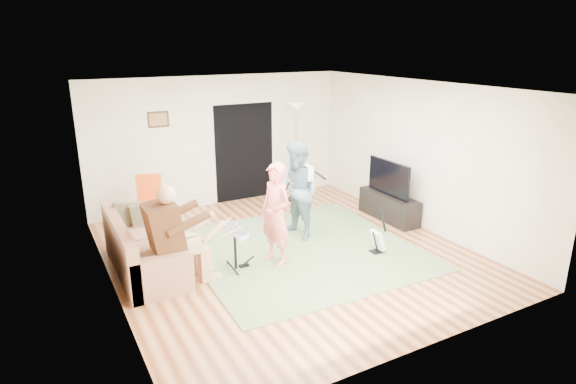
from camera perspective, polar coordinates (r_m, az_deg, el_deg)
The scene contains 19 objects.
floor at distance 8.04m, azimuth 0.08°, elevation -7.22°, with size 6.00×6.00×0.00m, color brown.
walls at distance 7.57m, azimuth 0.08°, elevation 2.10°, with size 5.50×6.00×2.70m, color silver, non-canonical shape.
ceiling at distance 7.33m, azimuth 0.09°, elevation 12.33°, with size 6.00×6.00×0.00m, color white.
window_blinds at distance 6.88m, azimuth -21.22°, elevation 1.04°, with size 2.05×2.05×0.00m, color brown.
doorway at distance 10.49m, azimuth -5.18°, elevation 4.70°, with size 2.10×2.10×0.00m, color black.
picture_frame at distance 9.77m, azimuth -15.13°, elevation 8.30°, with size 0.42×0.03×0.32m, color #3F2314.
area_rug at distance 8.15m, azimuth 1.68°, elevation -6.80°, with size 3.57×3.58×0.02m, color #5F7B4B.
sofa at distance 7.67m, azimuth -17.19°, elevation -7.00°, with size 0.87×2.11×0.85m.
drummer at distance 7.05m, azimuth -12.78°, elevation -6.19°, with size 0.97×0.54×1.48m.
drum_kit at distance 7.41m, azimuth -6.26°, elevation -7.02°, with size 0.37×0.66×0.68m.
singer at distance 7.40m, azimuth -1.47°, elevation -2.66°, with size 0.59×0.39×1.62m, color #FC6D71.
microphone at distance 7.36m, azimuth -0.12°, elevation 0.52°, with size 0.06×0.06×0.24m, color black, non-canonical shape.
guitarist at distance 8.35m, azimuth 1.19°, elevation 0.09°, with size 0.84×0.65×1.73m, color slate.
guitar_held at distance 8.36m, azimuth 2.39°, elevation 2.33°, with size 0.12×0.60×0.26m, color white, non-canonical shape.
guitar_spare at distance 8.09m, azimuth 10.60°, elevation -5.62°, with size 0.28×0.25×0.78m.
torchiere_lamp at distance 10.28m, azimuth 1.02°, elevation 6.82°, with size 0.38×0.38×2.12m.
dining_chair at distance 8.97m, azimuth -16.08°, elevation -2.57°, with size 0.59×0.62×1.09m.
tv_cabinet at distance 9.64m, azimuth 11.87°, elevation -1.71°, with size 0.40×1.40×0.50m, color black.
television at distance 9.43m, azimuth 11.86°, elevation 1.68°, with size 0.06×1.11×0.66m, color black.
Camera 1 is at (-3.52, -6.40, 3.36)m, focal length 30.00 mm.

